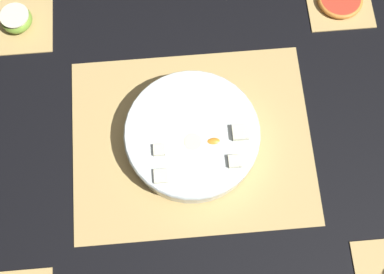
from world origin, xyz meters
The scene contains 6 objects.
ground_plane centered at (0.00, 0.00, 0.00)m, with size 6.00×6.00×0.00m, color black.
bamboo_mat_center centered at (0.00, 0.00, 0.00)m, with size 0.47×0.38×0.01m.
coaster_mat_far_left centered at (-0.35, 0.29, 0.00)m, with size 0.14×0.14×0.01m.
coaster_mat_far_right centered at (0.35, 0.29, 0.00)m, with size 0.14×0.14×0.01m.
fruit_salad_bowl centered at (0.00, 0.00, 0.04)m, with size 0.26×0.26×0.06m.
apple_half centered at (-0.35, 0.29, 0.03)m, with size 0.07×0.07×0.04m.
Camera 1 is at (-0.03, -0.34, 1.01)m, focal length 50.00 mm.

